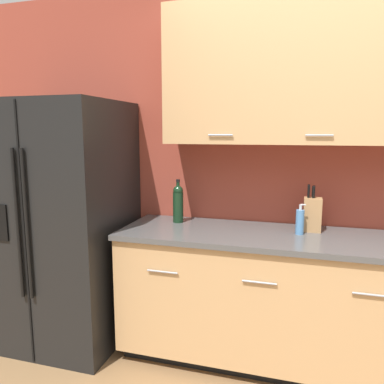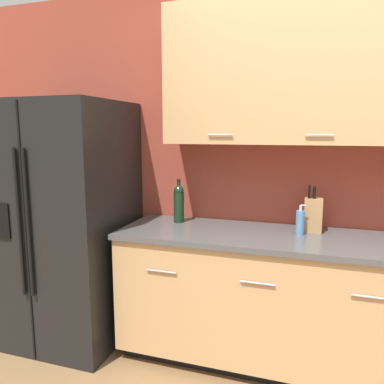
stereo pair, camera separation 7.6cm
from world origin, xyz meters
name	(u,v)px [view 2 (the right image)]	position (x,y,z in m)	size (l,w,h in m)	color
wall_back	(340,141)	(-0.06, 1.20, 1.49)	(10.00, 0.39, 2.60)	#993D2D
counter_unit	(310,304)	(-0.19, 0.91, 0.46)	(2.52, 0.64, 0.90)	black
refrigerator	(64,222)	(-1.97, 0.82, 0.88)	(0.92, 0.82, 1.77)	black
knife_block	(313,215)	(-0.21, 1.05, 1.02)	(0.11, 0.09, 0.31)	#A87A4C
wine_bottle	(179,203)	(-1.14, 1.04, 1.04)	(0.08, 0.08, 0.32)	black
soap_dispenser	(300,222)	(-0.28, 0.95, 0.98)	(0.06, 0.05, 0.20)	#4C7FB2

